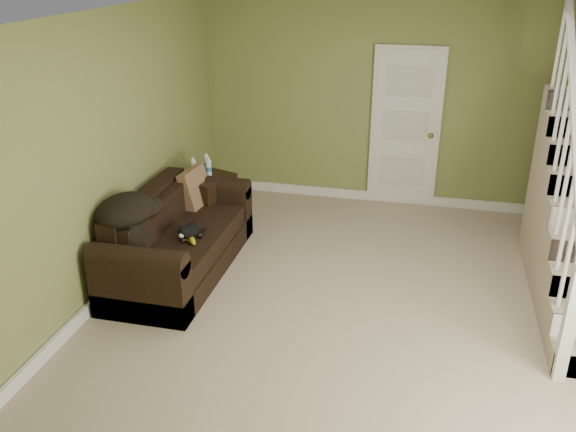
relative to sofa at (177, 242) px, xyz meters
The scene contains 14 objects.
floor 2.07m from the sofa, ahead, with size 5.00×5.50×0.01m, color tan.
ceiling 3.07m from the sofa, ahead, with size 5.00×5.50×0.01m, color white.
wall_back 3.30m from the sofa, 50.14° to the left, with size 5.00×0.04×2.60m, color olive.
wall_front 3.82m from the sofa, 56.85° to the right, with size 5.00×0.04×2.60m, color olive.
wall_left 1.15m from the sofa, 145.22° to the right, with size 0.04×5.50×2.60m, color olive.
baseboard_back 3.13m from the sofa, 49.78° to the left, with size 5.00×0.04×0.12m, color white.
baseboard_left 0.62m from the sofa, 143.49° to the right, with size 0.04×5.50×0.12m, color white.
door 3.25m from the sofa, 48.24° to the left, with size 0.86×0.12×2.02m.
sofa is the anchor object (origin of this frame).
side_table 1.02m from the sofa, 93.99° to the left, with size 0.71×0.71×0.90m.
cat 0.34m from the sofa, 34.49° to the right, with size 0.20×0.43×0.21m.
banana 0.38m from the sofa, 40.49° to the right, with size 0.06×0.22×0.06m, color gold.
throw_pillow 0.78m from the sofa, 94.47° to the left, with size 0.11×0.45×0.45m, color #523121.
throw_blanket 0.78m from the sofa, 117.28° to the right, with size 0.50×0.66×0.27m, color black.
Camera 1 is at (0.40, -4.84, 3.07)m, focal length 38.00 mm.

